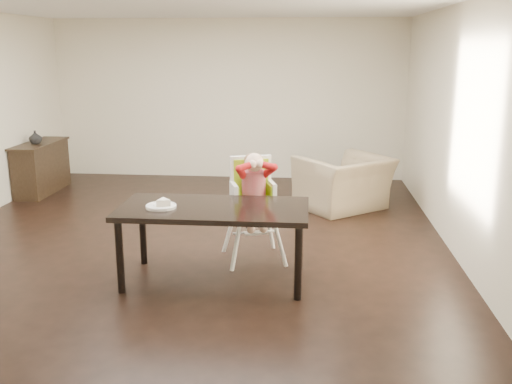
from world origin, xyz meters
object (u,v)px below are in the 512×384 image
armchair (344,174)px  sideboard (41,167)px  dining_table (214,215)px  high_chair (253,185)px

armchair → sideboard: 4.70m
dining_table → sideboard: bearing=135.4°
armchair → sideboard: armchair is taller
sideboard → high_chair: bearing=-35.9°
dining_table → high_chair: size_ratio=1.55×
high_chair → sideboard: bearing=127.3°
high_chair → armchair: 2.35m
dining_table → sideboard: 4.61m
dining_table → sideboard: sideboard is taller
high_chair → armchair: high_chair is taller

